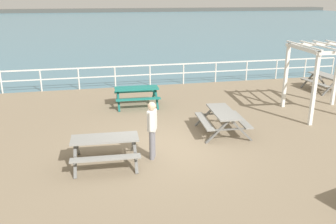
# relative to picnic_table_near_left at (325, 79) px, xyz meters

# --- Properties ---
(ground_plane) EXTENTS (30.00, 24.00, 0.20)m
(ground_plane) POSITION_rel_picnic_table_near_left_xyz_m (-8.99, -4.91, -0.68)
(ground_plane) COLOR gray
(sea_band) EXTENTS (142.00, 90.00, 0.01)m
(sea_band) POSITION_rel_picnic_table_near_left_xyz_m (-8.99, 47.84, -0.58)
(sea_band) COLOR teal
(sea_band) RESTS_ON ground
(distant_shoreline) EXTENTS (142.00, 6.00, 1.80)m
(distant_shoreline) POSITION_rel_picnic_table_near_left_xyz_m (-8.99, 90.84, -0.58)
(distant_shoreline) COLOR #4C4C47
(distant_shoreline) RESTS_ON ground
(seaward_railing) EXTENTS (23.07, 0.07, 1.08)m
(seaward_railing) POSITION_rel_picnic_table_near_left_xyz_m (-8.99, 2.84, 0.16)
(seaward_railing) COLOR white
(seaward_railing) RESTS_ON ground
(picnic_table_near_left) EXTENTS (1.66, 1.91, 0.80)m
(picnic_table_near_left) POSITION_rel_picnic_table_near_left_xyz_m (0.00, 0.00, 0.00)
(picnic_table_near_left) COLOR gray
(picnic_table_near_left) RESTS_ON ground
(picnic_table_mid_centre) EXTENTS (1.66, 1.91, 0.80)m
(picnic_table_mid_centre) POSITION_rel_picnic_table_near_left_xyz_m (-6.88, -4.21, 0.00)
(picnic_table_mid_centre) COLOR gray
(picnic_table_mid_centre) RESTS_ON ground
(picnic_table_far_left) EXTENTS (1.85, 1.60, 0.80)m
(picnic_table_far_left) POSITION_rel_picnic_table_near_left_xyz_m (-9.24, -0.47, 0.00)
(picnic_table_far_left) COLOR #1E7A70
(picnic_table_far_left) RESTS_ON ground
(picnic_table_seaward) EXTENTS (1.87, 1.62, 0.80)m
(picnic_table_seaward) POSITION_rel_picnic_table_near_left_xyz_m (-10.82, -5.67, 0.00)
(picnic_table_seaward) COLOR gray
(picnic_table_seaward) RESTS_ON ground
(visitor) EXTENTS (0.33, 0.50, 1.66)m
(visitor) POSITION_rel_picnic_table_near_left_xyz_m (-9.51, -5.61, 0.36)
(visitor) COLOR slate
(visitor) RESTS_ON ground
(lattice_pergola) EXTENTS (2.63, 2.75, 2.70)m
(lattice_pergola) POSITION_rel_picnic_table_near_left_xyz_m (-2.34, -3.16, 1.41)
(lattice_pergola) COLOR white
(lattice_pergola) RESTS_ON ground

